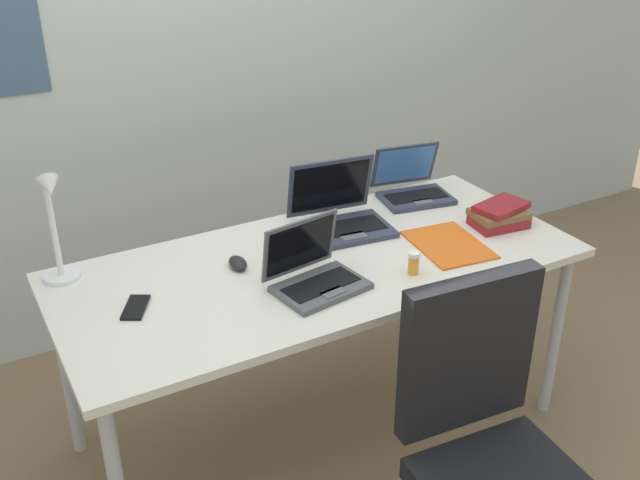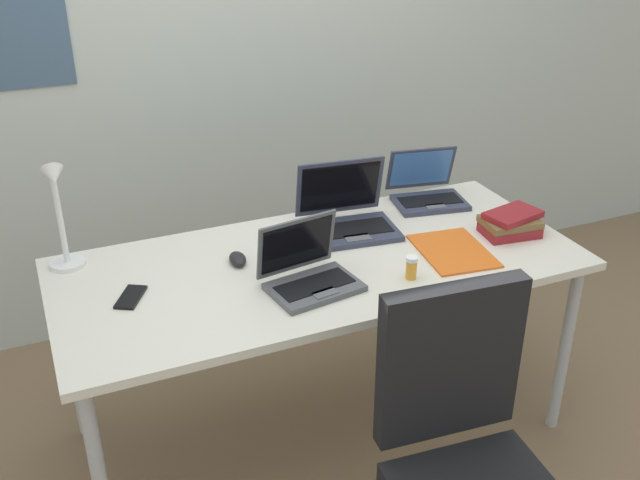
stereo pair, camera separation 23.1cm
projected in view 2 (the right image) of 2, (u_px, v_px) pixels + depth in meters
ground_plane at (320, 427)px, 2.87m from camera, size 12.00×12.00×0.00m
wall_back at (219, 35)px, 3.18m from camera, size 6.00×0.13×2.60m
desk at (320, 275)px, 2.56m from camera, size 1.80×0.80×0.74m
desk_lamp at (60, 217)px, 2.39m from camera, size 0.12×0.18×0.40m
laptop_center at (427, 192)px, 2.96m from camera, size 0.32×0.29×0.20m
laptop_front_right at (347, 217)px, 2.73m from camera, size 0.37×0.32×0.25m
laptop_near_lamp at (309, 274)px, 2.37m from camera, size 0.31×0.27×0.21m
computer_mouse at (238, 259)px, 2.51m from camera, size 0.06×0.10×0.03m
cell_phone at (131, 297)px, 2.31m from camera, size 0.12×0.15×0.01m
pill_bottle at (411, 267)px, 2.41m from camera, size 0.04×0.04×0.08m
book_stack at (511, 223)px, 2.70m from camera, size 0.23×0.17×0.08m
paper_folder_far_corner at (453, 251)px, 2.59m from camera, size 0.27×0.34×0.01m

